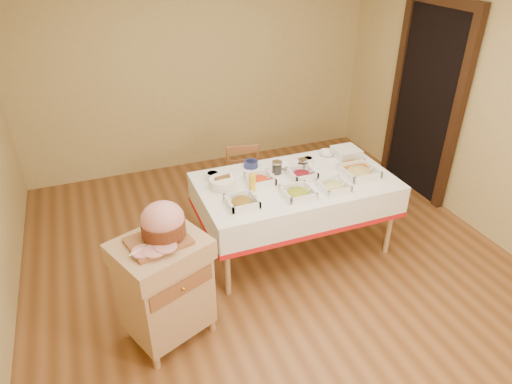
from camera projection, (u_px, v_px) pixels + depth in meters
room_shell at (281, 144)px, 3.63m from camera, size 5.00×5.00×5.00m
doorway at (427, 99)px, 5.14m from camera, size 0.09×1.10×2.20m
dining_table at (295, 195)px, 4.31m from camera, size 1.82×1.02×0.76m
butcher_cart at (164, 284)px, 3.38m from camera, size 0.78×0.72×0.88m
dining_chair at (245, 185)px, 4.83m from camera, size 0.44×0.42×0.83m
ham_on_board at (162, 224)px, 3.17m from camera, size 0.44×0.42×0.29m
serving_dish_a at (242, 202)px, 3.83m from camera, size 0.26×0.25×0.11m
serving_dish_b at (298, 193)px, 3.96m from camera, size 0.26×0.26×0.11m
serving_dish_c at (334, 186)px, 4.07m from camera, size 0.24×0.24×0.10m
serving_dish_d at (359, 172)px, 4.30m from camera, size 0.31×0.31×0.12m
serving_dish_e at (260, 180)px, 4.16m from camera, size 0.25×0.23×0.11m
serving_dish_f at (302, 174)px, 4.26m from camera, size 0.25×0.23×0.11m
small_bowl_left at (213, 175)px, 4.25m from camera, size 0.13×0.13×0.06m
small_bowl_mid at (251, 164)px, 4.45m from camera, size 0.14×0.14×0.06m
small_bowl_right at (308, 160)px, 4.53m from camera, size 0.10×0.10×0.05m
bowl_white_imported at (285, 166)px, 4.45m from camera, size 0.15×0.15×0.04m
bowl_small_imported at (327, 153)px, 4.68m from camera, size 0.18×0.18×0.05m
preserve_jar_left at (277, 168)px, 4.32m from camera, size 0.10×0.10×0.12m
preserve_jar_right at (302, 165)px, 4.38m from camera, size 0.09×0.09×0.11m
mustard_bottle at (252, 182)px, 4.02m from camera, size 0.06×0.06×0.19m
bread_basket at (223, 183)px, 4.09m from camera, size 0.24×0.24×0.11m
plate_stack at (346, 152)px, 4.65m from camera, size 0.25×0.25×0.09m
brass_platter at (354, 167)px, 4.42m from camera, size 0.35×0.25×0.05m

